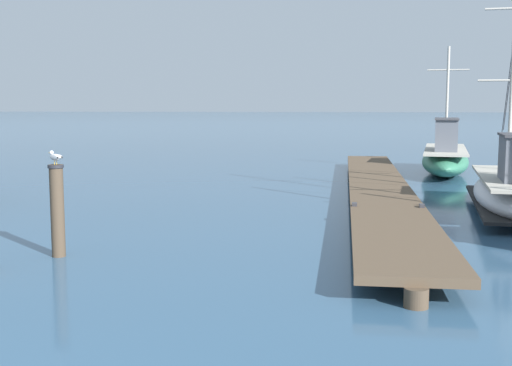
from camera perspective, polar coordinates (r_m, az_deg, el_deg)
name	(u,v)px	position (r m, az deg, el deg)	size (l,w,h in m)	color
floating_dock	(379,187)	(20.59, 10.55, -0.37)	(2.49, 22.13, 0.53)	brown
fishing_boat_0	(445,157)	(28.35, 16.02, 2.17)	(3.11, 7.73, 5.25)	#337556
mooring_piling	(57,209)	(13.20, -16.78, -2.17)	(0.30, 0.30, 1.78)	#4C3D2D
perched_seagull	(56,157)	(13.08, -16.92, 2.17)	(0.35, 0.26, 0.27)	gold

